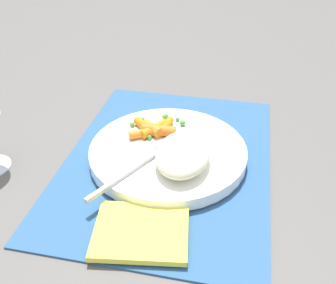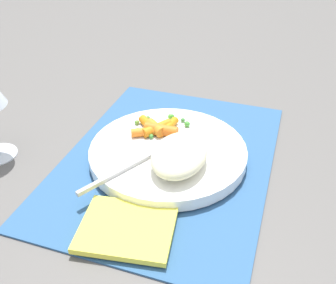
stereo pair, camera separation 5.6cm
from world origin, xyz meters
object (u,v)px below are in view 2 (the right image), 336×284
object	(u,v)px
plate	(168,152)
napkin	(123,227)
carrot_portion	(156,128)
rice_mound	(179,155)
fork	(146,158)

from	to	relation	value
plate	napkin	bearing A→B (deg)	178.31
carrot_portion	napkin	size ratio (longest dim) A/B	0.64
plate	carrot_portion	size ratio (longest dim) A/B	3.26
plate	carrot_portion	xyz separation A→B (m)	(0.03, 0.03, 0.02)
rice_mound	fork	xyz separation A→B (m)	(-0.00, 0.05, -0.01)
carrot_portion	fork	size ratio (longest dim) A/B	0.42
rice_mound	carrot_portion	xyz separation A→B (m)	(0.07, 0.06, -0.01)
rice_mound	fork	distance (m)	0.05
rice_mound	carrot_portion	distance (m)	0.09
rice_mound	napkin	distance (m)	0.13
rice_mound	fork	world-z (taller)	rice_mound
plate	napkin	distance (m)	0.16
plate	fork	bearing A→B (deg)	151.28
carrot_portion	fork	bearing A→B (deg)	-172.04
rice_mound	carrot_portion	world-z (taller)	rice_mound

